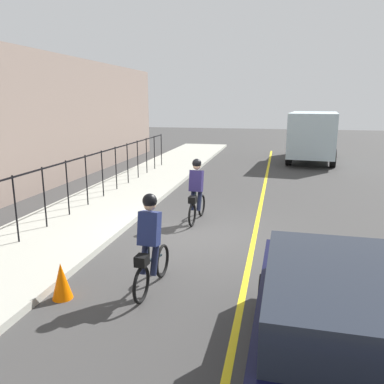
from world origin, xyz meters
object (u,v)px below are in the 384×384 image
at_px(patrol_sedan, 333,326).
at_px(box_truck_background, 313,134).
at_px(cyclist_follow, 150,244).
at_px(cyclist_lead, 196,191).
at_px(traffic_cone_near, 61,281).

bearing_deg(patrol_sedan, box_truck_background, -2.34).
bearing_deg(box_truck_background, patrol_sedan, -177.68).
xyz_separation_m(cyclist_follow, patrol_sedan, (-1.88, -2.89, -0.09)).
xyz_separation_m(cyclist_lead, traffic_cone_near, (-4.90, 1.38, -0.58)).
bearing_deg(cyclist_follow, patrol_sedan, -119.85).
distance_m(cyclist_lead, patrol_sedan, 6.83).
bearing_deg(traffic_cone_near, patrol_sedan, -106.26).
distance_m(cyclist_follow, traffic_cone_near, 1.67).
xyz_separation_m(patrol_sedan, box_truck_background, (18.89, -1.12, 0.73)).
xyz_separation_m(patrol_sedan, traffic_cone_near, (1.26, 4.33, -0.49)).
bearing_deg(traffic_cone_near, box_truck_background, -17.17).
distance_m(cyclist_follow, patrol_sedan, 3.45).
height_order(cyclist_lead, patrol_sedan, cyclist_lead).
distance_m(cyclist_lead, cyclist_follow, 4.28).
xyz_separation_m(cyclist_lead, patrol_sedan, (-6.16, -2.95, -0.09)).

